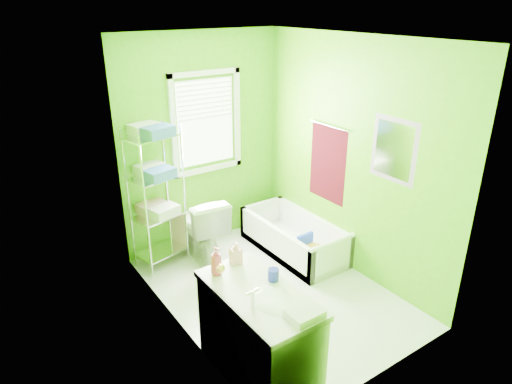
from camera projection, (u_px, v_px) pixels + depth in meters
ground at (272, 291)px, 4.91m from camera, size 2.90×2.90×0.00m
room_envelope at (274, 155)px, 4.30m from camera, size 2.14×2.94×2.62m
window at (206, 117)px, 5.39m from camera, size 0.92×0.05×1.22m
door at (240, 291)px, 3.22m from camera, size 0.09×0.80×2.00m
right_wall_decor at (352, 158)px, 4.92m from camera, size 0.04×1.48×1.17m
bathtub at (295, 242)px, 5.62m from camera, size 0.66×1.40×0.45m
toilet at (202, 227)px, 5.42m from camera, size 0.54×0.84×0.81m
vanity at (259, 332)px, 3.66m from camera, size 0.56×1.09×1.07m
wire_shelf_unit at (157, 182)px, 5.08m from camera, size 0.62×0.51×1.68m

